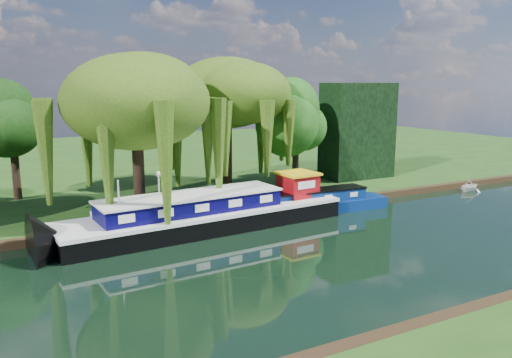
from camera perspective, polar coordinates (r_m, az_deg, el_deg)
ground at (r=22.78m, az=-4.20°, el=-10.76°), size 120.00×120.00×0.00m
far_bank at (r=54.72m, az=-18.68°, el=1.69°), size 120.00×52.00×0.45m
dutch_barge at (r=29.34m, az=-5.41°, el=-3.99°), size 17.27×5.08×3.60m
narrowboat at (r=32.85m, az=6.11°, el=-2.93°), size 11.50×2.43×1.67m
white_cruiser at (r=43.05m, az=23.18°, el=-1.27°), size 2.23×1.98×1.09m
willow_left at (r=30.95m, az=-13.59°, el=8.40°), size 7.78×7.78×9.32m
willow_right at (r=37.05m, az=-3.36°, el=8.73°), size 7.40×7.40×9.01m
tree_far_mid at (r=37.95m, az=-26.17°, el=5.80°), size 4.71×4.71×7.70m
tree_far_right at (r=39.26m, az=4.60°, el=6.49°), size 4.41×4.41×7.21m
conifer_hedge at (r=43.42m, az=11.51°, el=5.43°), size 6.00×3.00×8.00m
lamppost at (r=31.81m, az=-11.06°, el=-0.16°), size 0.36×0.36×2.56m
mooring_posts at (r=29.89m, az=-11.61°, el=-3.77°), size 19.16×0.16×1.00m
reeds_near at (r=20.88m, az=23.00°, el=-12.07°), size 33.70×1.50×1.10m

